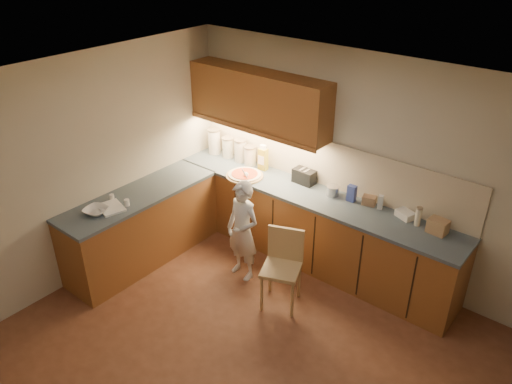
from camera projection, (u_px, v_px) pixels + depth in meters
room at (240, 203)px, 4.18m from camera, size 4.54×4.50×2.62m
l_counter at (251, 226)px, 6.13m from camera, size 3.77×2.62×0.92m
backsplash at (325, 163)px, 5.97m from camera, size 3.75×0.02×0.58m
upper_cabinets at (258, 100)px, 6.05m from camera, size 1.95×0.36×0.73m
pizza_on_board at (245, 175)px, 6.28m from camera, size 0.47×0.47×0.19m
child at (243, 231)px, 5.74m from camera, size 0.48×0.34×1.24m
wooden_chair at (283, 262)px, 5.39m from camera, size 0.52×0.52×0.88m
mixing_bowl at (96, 211)px, 5.49m from camera, size 0.32×0.32×0.06m
canister_a at (214, 141)px, 6.84m from camera, size 0.18×0.18×0.35m
canister_b at (228, 147)px, 6.75m from camera, size 0.16×0.16×0.28m
canister_c at (240, 150)px, 6.62m from camera, size 0.17×0.17×0.31m
canister_d at (250, 155)px, 6.54m from camera, size 0.16×0.16×0.26m
oil_jug at (263, 158)px, 6.40m from camera, size 0.12×0.09×0.34m
toaster at (304, 176)px, 6.10m from camera, size 0.28×0.17×0.18m
steel_pot at (333, 191)px, 5.84m from camera, size 0.16×0.16×0.12m
blue_box at (352, 193)px, 5.70m from camera, size 0.10×0.07×0.20m
card_box_a at (369, 200)px, 5.65m from camera, size 0.17×0.14×0.11m
white_bottle at (380, 202)px, 5.55m from camera, size 0.07×0.07×0.17m
flat_pack at (405, 214)px, 5.41m from camera, size 0.23×0.20×0.08m
tall_jar at (418, 216)px, 5.24m from camera, size 0.07×0.07×0.22m
card_box_b at (438, 226)px, 5.13m from camera, size 0.21×0.17×0.15m
dough_cloth at (111, 208)px, 5.59m from camera, size 0.37×0.32×0.02m
spice_jar_a at (112, 197)px, 5.75m from camera, size 0.06×0.06×0.07m
spice_jar_b at (127, 203)px, 5.63m from camera, size 0.08×0.08×0.08m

